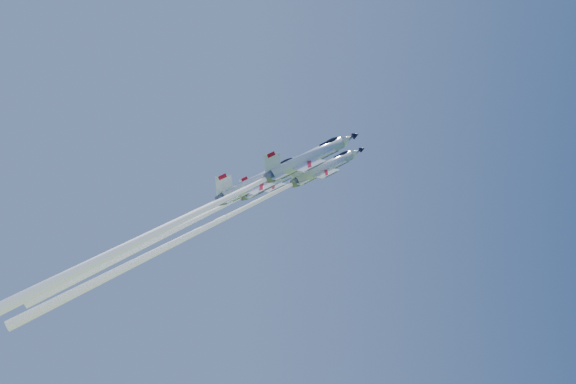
{
  "coord_description": "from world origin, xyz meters",
  "views": [
    {
      "loc": [
        -14.24,
        -101.24,
        64.45
      ],
      "look_at": [
        0.0,
        0.0,
        84.96
      ],
      "focal_mm": 40.0,
      "sensor_mm": 36.0,
      "label": 1
    }
  ],
  "objects": [
    {
      "name": "jet_lead",
      "position": [
        -12.31,
        -2.52,
        79.01
      ],
      "size": [
        43.72,
        19.82,
        40.24
      ],
      "rotation": [
        0.53,
        0.3,
        -1.29
      ],
      "color": "white"
    },
    {
      "name": "jet_slot",
      "position": [
        -22.47,
        -3.22,
        76.68
      ],
      "size": [
        47.29,
        20.27,
        41.55
      ],
      "rotation": [
        0.53,
        0.3,
        -1.29
      ],
      "color": "white"
    },
    {
      "name": "jet_left",
      "position": [
        -16.18,
        6.9,
        80.44
      ],
      "size": [
        38.88,
        16.65,
        34.14
      ],
      "rotation": [
        0.53,
        0.3,
        -1.29
      ],
      "color": "white"
    },
    {
      "name": "jet_right",
      "position": [
        -18.32,
        -8.59,
        77.79
      ],
      "size": [
        50.18,
        22.44,
        45.41
      ],
      "rotation": [
        0.53,
        0.3,
        -1.29
      ],
      "color": "white"
    }
  ]
}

